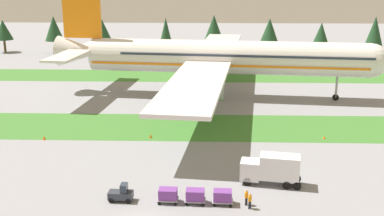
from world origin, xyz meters
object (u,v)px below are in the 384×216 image
Objects in this scene: taxiway_marker_0 at (151,136)px; taxiway_marker_2 at (44,138)px; cargo_dolly_lead at (168,194)px; ground_crew_loader at (246,197)px; baggage_tug at (121,194)px; cargo_dolly_second at (195,195)px; taxiway_marker_1 at (324,137)px; catering_truck at (271,168)px; airliner at (217,57)px; ground_crew_marshaller at (250,200)px; cargo_dolly_third at (223,196)px.

taxiway_marker_2 is (-15.56, -1.36, -0.00)m from taxiway_marker_0.
cargo_dolly_lead is 8.31m from ground_crew_loader.
baggage_tug is 1.17× the size of cargo_dolly_second.
taxiway_marker_1 is at bearing 0.95° from taxiway_marker_0.
taxiway_marker_0 is 1.01× the size of taxiway_marker_2.
taxiway_marker_2 is at bearing 84.68° from ground_crew_loader.
catering_truck is at bearing -57.15° from cargo_dolly_second.
cargo_dolly_lead is 1.00× the size of cargo_dolly_second.
cargo_dolly_lead is 0.31× the size of catering_truck.
airliner is at bearing -11.12° from baggage_tug.
cargo_dolly_second is 1.30× the size of ground_crew_marshaller.
cargo_dolly_second is 4.97× the size of taxiway_marker_1.
ground_crew_loader reaches higher than cargo_dolly_lead.
catering_truck is at bearing -44.77° from taxiway_marker_0.
catering_truck is 11.03× the size of taxiway_marker_0.
taxiway_marker_1 is (13.17, 21.47, -0.72)m from ground_crew_loader.
taxiway_marker_2 is (-31.38, 14.34, -1.63)m from catering_truck.
catering_truck reaches higher than taxiway_marker_2.
taxiway_marker_2 is at bearing 89.95° from ground_crew_marshaller.
cargo_dolly_lead is 21.16m from taxiway_marker_0.
airliner is 47.01m from cargo_dolly_third.
cargo_dolly_third is 2.94m from ground_crew_marshaller.
ground_crew_loader reaches higher than taxiway_marker_0.
baggage_tug is 4.05× the size of taxiway_marker_2.
ground_crew_loader is at bearing -34.98° from taxiway_marker_2.
taxiway_marker_2 is at bearing 39.91° from baggage_tug.
ground_crew_marshaller is 1.00× the size of ground_crew_loader.
cargo_dolly_third is at bearing 142.14° from catering_truck.
catering_truck is 19.01m from taxiway_marker_1.
airliner is 45.67× the size of ground_crew_marshaller.
catering_truck reaches higher than taxiway_marker_0.
taxiway_marker_2 is (-14.80, 19.16, -0.49)m from baggage_tug.
catering_truck is 34.54m from taxiway_marker_2.
cargo_dolly_third is 1.30× the size of ground_crew_marshaller.
cargo_dolly_second is at bearing 130.49° from catering_truck.
airliner reaches higher than catering_truck.
cargo_dolly_second is 10.12m from catering_truck.
cargo_dolly_third is 3.45× the size of taxiway_marker_2.
taxiway_marker_2 is at bearing 54.83° from cargo_dolly_third.
ground_crew_loader is at bearing -121.52° from taxiway_marker_1.
ground_crew_marshaller is at bearing -95.30° from cargo_dolly_lead.
cargo_dolly_second is 5.41m from ground_crew_loader.
baggage_tug is (-10.92, -46.06, -7.13)m from airliner.
cargo_dolly_second is at bearing 2.61° from airliner.
airliner is 35.22× the size of cargo_dolly_third.
catering_truck reaches higher than cargo_dolly_lead.
ground_crew_loader is 25.20m from taxiway_marker_1.
cargo_dolly_second reaches higher than taxiway_marker_1.
ground_crew_loader is at bearing 55.83° from ground_crew_marshaller.
cargo_dolly_lead is at bearing 123.32° from catering_truck.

